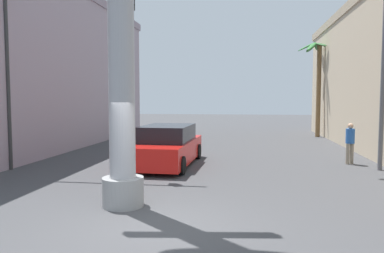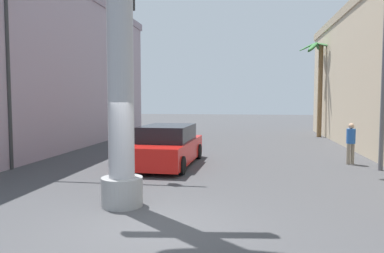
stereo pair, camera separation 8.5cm
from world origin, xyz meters
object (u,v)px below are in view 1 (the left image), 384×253
street_lamp (371,58)px  traffic_light_mast (49,43)px  pedestrian_mid_right (350,140)px  car_lead (167,146)px  palm_tree_far_right (317,74)px

street_lamp → traffic_light_mast: bearing=-171.0°
traffic_light_mast → pedestrian_mid_right: size_ratio=3.98×
car_lead → palm_tree_far_right: size_ratio=0.78×
street_lamp → pedestrian_mid_right: bearing=105.1°
palm_tree_far_right → street_lamp: bearing=-91.8°
street_lamp → pedestrian_mid_right: (-0.32, 1.17, -3.07)m
street_lamp → pedestrian_mid_right: 3.30m
traffic_light_mast → pedestrian_mid_right: bearing=15.1°
pedestrian_mid_right → street_lamp: bearing=-74.9°
palm_tree_far_right → pedestrian_mid_right: 11.62m
car_lead → palm_tree_far_right: (7.80, 12.38, 3.50)m
car_lead → palm_tree_far_right: palm_tree_far_right is taller
traffic_light_mast → car_lead: size_ratio=1.29×
traffic_light_mast → car_lead: (3.87, 1.70, -3.81)m
car_lead → street_lamp: bearing=0.7°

